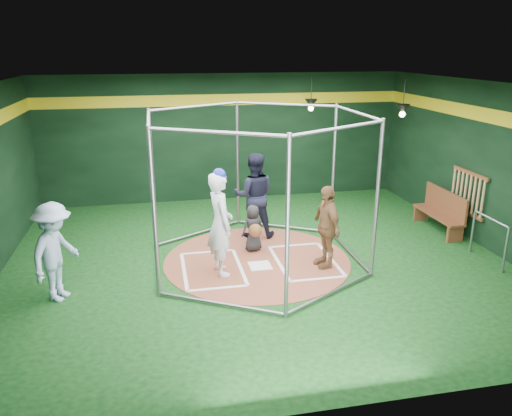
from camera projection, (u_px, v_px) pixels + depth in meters
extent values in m
cube|color=black|center=(257.00, 261.00, 10.23)|extent=(10.00, 9.00, 0.02)
cube|color=black|center=(257.00, 85.00, 9.14)|extent=(10.00, 9.00, 0.02)
cube|color=black|center=(224.00, 138.00, 13.88)|extent=(10.00, 0.10, 3.50)
cube|color=black|center=(340.00, 278.00, 5.49)|extent=(10.00, 0.10, 3.50)
cube|color=black|center=(486.00, 166.00, 10.64)|extent=(0.10, 9.00, 3.50)
cube|color=gold|center=(224.00, 100.00, 13.52)|extent=(10.00, 0.01, 0.30)
cube|color=gold|center=(492.00, 117.00, 10.31)|extent=(0.01, 9.00, 0.30)
cylinder|color=brown|center=(257.00, 260.00, 10.22)|extent=(3.80, 3.80, 0.01)
cube|color=white|center=(260.00, 266.00, 9.94)|extent=(0.43, 0.43, 0.01)
cube|color=white|center=(208.00, 252.00, 10.60)|extent=(1.10, 0.07, 0.01)
cube|color=white|center=(218.00, 288.00, 9.01)|extent=(1.10, 0.07, 0.01)
cube|color=white|center=(184.00, 271.00, 9.70)|extent=(0.07, 1.70, 0.01)
cube|color=white|center=(240.00, 266.00, 9.91)|extent=(0.07, 1.70, 0.01)
cube|color=white|center=(294.00, 245.00, 10.96)|extent=(1.10, 0.07, 0.01)
cube|color=white|center=(318.00, 279.00, 9.38)|extent=(1.10, 0.07, 0.01)
cube|color=white|center=(279.00, 263.00, 10.06)|extent=(0.07, 1.70, 0.01)
cube|color=white|center=(331.00, 259.00, 10.27)|extent=(0.07, 1.70, 0.01)
cylinder|color=gray|center=(333.00, 172.00, 11.21)|extent=(0.07, 0.07, 3.00)
cylinder|color=gray|center=(238.00, 164.00, 11.90)|extent=(0.07, 0.07, 3.00)
cylinder|color=gray|center=(153.00, 181.00, 10.45)|extent=(0.07, 0.07, 3.00)
cylinder|color=gray|center=(154.00, 215.00, 8.31)|extent=(0.07, 0.07, 3.00)
cylinder|color=gray|center=(287.00, 231.00, 7.62)|extent=(0.07, 0.07, 3.00)
cylinder|color=gray|center=(377.00, 201.00, 9.07)|extent=(0.07, 0.07, 3.00)
cylinder|color=gray|center=(285.00, 104.00, 11.11)|extent=(2.02, 1.20, 0.06)
cylinder|color=gray|center=(283.00, 226.00, 12.01)|extent=(2.02, 1.20, 0.06)
cylinder|color=gray|center=(196.00, 106.00, 10.73)|extent=(2.02, 1.20, 0.06)
cylinder|color=gray|center=(200.00, 232.00, 11.63)|extent=(2.02, 1.20, 0.06)
cylinder|color=gray|center=(148.00, 119.00, 8.93)|extent=(0.06, 2.30, 0.06)
cylinder|color=gray|center=(158.00, 266.00, 9.83)|extent=(0.06, 2.30, 0.06)
cylinder|color=gray|center=(216.00, 132.00, 7.52)|extent=(2.02, 1.20, 0.06)
cylinder|color=gray|center=(220.00, 303.00, 8.41)|extent=(2.02, 1.20, 0.06)
cylinder|color=gray|center=(341.00, 128.00, 7.90)|extent=(2.02, 1.20, 0.06)
cylinder|color=gray|center=(332.00, 292.00, 8.79)|extent=(2.02, 1.20, 0.06)
cylinder|color=gray|center=(357.00, 113.00, 9.69)|extent=(0.06, 2.30, 0.06)
cylinder|color=gray|center=(349.00, 251.00, 10.59)|extent=(0.06, 2.30, 0.06)
cube|color=brown|center=(471.00, 173.00, 11.07)|extent=(0.05, 1.25, 0.08)
cube|color=brown|center=(466.00, 211.00, 11.35)|extent=(0.05, 1.25, 0.08)
cylinder|color=tan|center=(483.00, 200.00, 10.70)|extent=(0.06, 0.06, 0.85)
cylinder|color=tan|center=(478.00, 197.00, 10.84)|extent=(0.06, 0.06, 0.85)
cylinder|color=tan|center=(474.00, 195.00, 10.99)|extent=(0.06, 0.06, 0.85)
cylinder|color=tan|center=(469.00, 194.00, 11.14)|extent=(0.06, 0.06, 0.85)
cylinder|color=tan|center=(465.00, 192.00, 11.28)|extent=(0.06, 0.06, 0.85)
cylinder|color=tan|center=(461.00, 190.00, 11.43)|extent=(0.06, 0.06, 0.85)
cylinder|color=tan|center=(457.00, 188.00, 11.58)|extent=(0.06, 0.06, 0.85)
cylinder|color=tan|center=(453.00, 186.00, 11.72)|extent=(0.06, 0.06, 0.85)
cone|color=black|center=(311.00, 103.00, 13.15)|extent=(0.34, 0.34, 0.22)
sphere|color=#FFD899|center=(311.00, 108.00, 13.19)|extent=(0.14, 0.14, 0.14)
cylinder|color=black|center=(312.00, 90.00, 13.04)|extent=(0.02, 0.02, 0.70)
cone|color=black|center=(403.00, 109.00, 12.00)|extent=(0.34, 0.34, 0.22)
sphere|color=#FFD899|center=(402.00, 114.00, 12.04)|extent=(0.14, 0.14, 0.14)
cylinder|color=black|center=(404.00, 94.00, 11.89)|extent=(0.02, 0.02, 0.70)
imported|color=silver|center=(220.00, 224.00, 9.36)|extent=(0.59, 0.80, 2.00)
sphere|color=#151D94|center=(219.00, 175.00, 9.07)|extent=(0.26, 0.26, 0.26)
imported|color=#A27645|center=(326.00, 226.00, 9.72)|extent=(0.51, 1.01, 1.65)
imported|color=black|center=(253.00, 228.00, 10.57)|extent=(0.56, 0.45, 1.01)
sphere|color=brown|center=(255.00, 231.00, 10.32)|extent=(0.28, 0.28, 0.28)
imported|color=black|center=(254.00, 195.00, 11.24)|extent=(1.07, 0.91, 1.94)
imported|color=#A8BFDE|center=(55.00, 252.00, 8.42)|extent=(1.06, 1.29, 1.74)
cube|color=brown|center=(438.00, 215.00, 11.78)|extent=(0.39, 1.68, 0.06)
cube|color=brown|center=(446.00, 202.00, 11.71)|extent=(0.06, 1.68, 0.56)
cube|color=brown|center=(455.00, 234.00, 11.15)|extent=(0.37, 0.07, 0.37)
cube|color=brown|center=(421.00, 213.00, 12.54)|extent=(0.37, 0.07, 0.37)
cylinder|color=gray|center=(506.00, 250.00, 9.53)|extent=(0.05, 0.05, 0.94)
cylinder|color=gray|center=(473.00, 231.00, 10.51)|extent=(0.05, 0.05, 0.94)
cylinder|color=gray|center=(492.00, 219.00, 9.88)|extent=(0.05, 1.05, 0.05)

